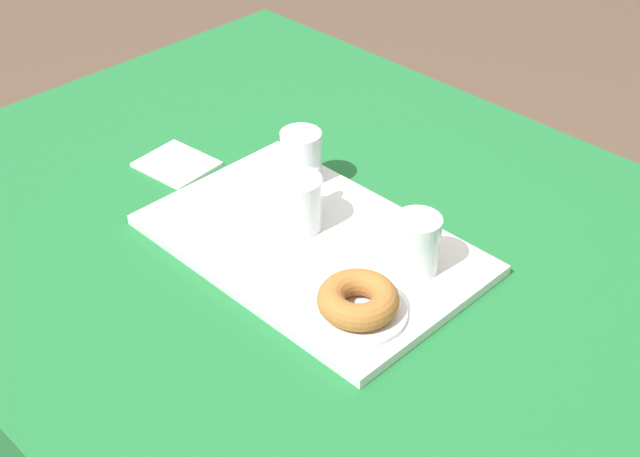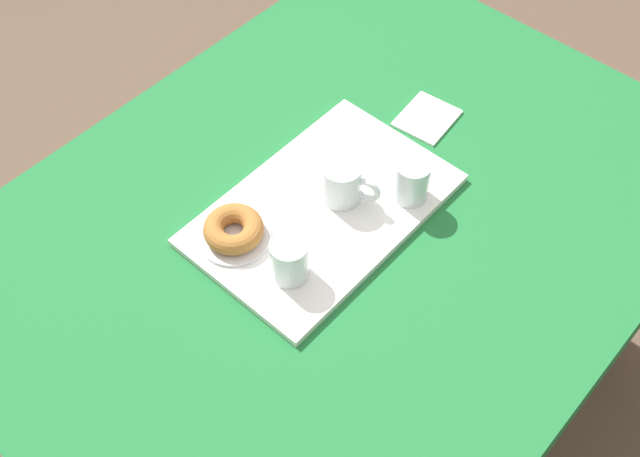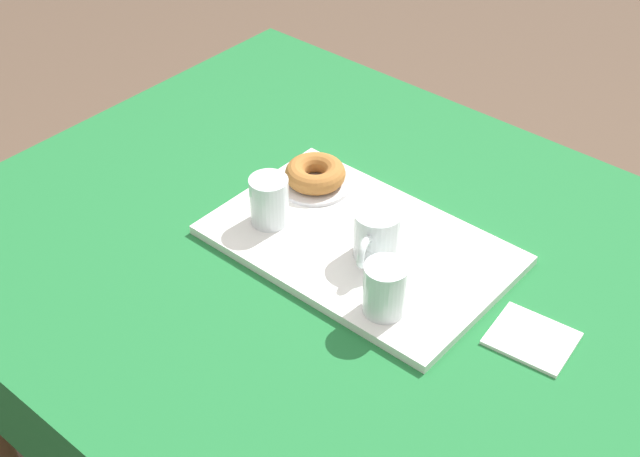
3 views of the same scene
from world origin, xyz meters
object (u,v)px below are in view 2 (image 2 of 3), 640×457
object	(u,v)px
water_glass_far	(411,181)
tea_mug_left	(342,183)
water_glass_near	(290,261)
donut_plate_left	(235,236)
dining_table	(342,242)
paper_napkin	(427,118)
serving_tray	(323,209)
sugar_donut_left	(234,229)

from	to	relation	value
water_glass_far	tea_mug_left	bearing A→B (deg)	133.33
water_glass_near	donut_plate_left	xyz separation A→B (m)	(-0.01, 0.13, -0.03)
dining_table	paper_napkin	world-z (taller)	paper_napkin
donut_plate_left	paper_napkin	xyz separation A→B (m)	(0.48, -0.07, -0.02)
dining_table	water_glass_far	world-z (taller)	water_glass_far
serving_tray	water_glass_near	size ratio (longest dim) A/B	5.68
dining_table	donut_plate_left	world-z (taller)	donut_plate_left
dining_table	serving_tray	distance (m)	0.11
water_glass_far	sugar_donut_left	distance (m)	0.33
dining_table	serving_tray	bearing A→B (deg)	128.75
water_glass_near	sugar_donut_left	xyz separation A→B (m)	(-0.01, 0.13, -0.01)
sugar_donut_left	paper_napkin	bearing A→B (deg)	-8.16
water_glass_far	paper_napkin	world-z (taller)	water_glass_far
paper_napkin	water_glass_near	bearing A→B (deg)	-172.93
paper_napkin	sugar_donut_left	bearing A→B (deg)	171.84
water_glass_far	donut_plate_left	xyz separation A→B (m)	(-0.28, 0.17, -0.04)
sugar_donut_left	serving_tray	bearing A→B (deg)	-24.09
water_glass_near	paper_napkin	size ratio (longest dim) A/B	0.72
water_glass_far	donut_plate_left	distance (m)	0.33
dining_table	donut_plate_left	xyz separation A→B (m)	(-0.18, 0.10, 0.11)
serving_tray	tea_mug_left	world-z (taller)	tea_mug_left
serving_tray	paper_napkin	distance (m)	0.32
dining_table	tea_mug_left	size ratio (longest dim) A/B	12.11
tea_mug_left	donut_plate_left	xyz separation A→B (m)	(-0.20, 0.08, -0.04)
dining_table	paper_napkin	size ratio (longest dim) A/B	11.63
tea_mug_left	sugar_donut_left	distance (m)	0.21
serving_tray	water_glass_near	bearing A→B (deg)	-159.15
serving_tray	water_glass_far	distance (m)	0.17
water_glass_near	donut_plate_left	size ratio (longest dim) A/B	0.65
donut_plate_left	paper_napkin	bearing A→B (deg)	-8.16
serving_tray	sugar_donut_left	bearing A→B (deg)	155.91
dining_table	sugar_donut_left	distance (m)	0.24
serving_tray	donut_plate_left	size ratio (longest dim) A/B	3.68
donut_plate_left	sugar_donut_left	bearing A→B (deg)	0.00
dining_table	sugar_donut_left	size ratio (longest dim) A/B	12.82
tea_mug_left	paper_napkin	distance (m)	0.28
water_glass_far	paper_napkin	distance (m)	0.22
water_glass_far	donut_plate_left	world-z (taller)	water_glass_far
serving_tray	tea_mug_left	xyz separation A→B (m)	(0.04, -0.01, 0.05)
water_glass_far	sugar_donut_left	size ratio (longest dim) A/B	0.79
donut_plate_left	water_glass_near	bearing A→B (deg)	-85.86
tea_mug_left	paper_napkin	world-z (taller)	tea_mug_left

